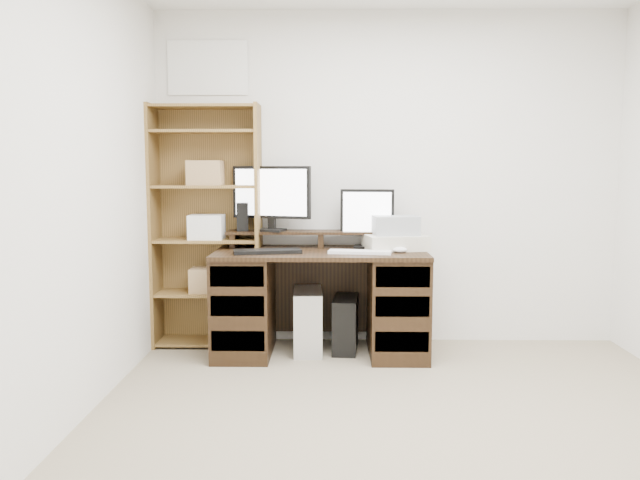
{
  "coord_description": "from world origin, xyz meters",
  "views": [
    {
      "loc": [
        -0.43,
        -2.77,
        1.33
      ],
      "look_at": [
        -0.5,
        1.43,
        0.85
      ],
      "focal_mm": 35.0,
      "sensor_mm": 36.0,
      "label": 1
    }
  ],
  "objects_px": {
    "tower_black": "(345,324)",
    "bookshelf": "(207,224)",
    "monitor_wide": "(271,195)",
    "tower_silver": "(308,321)",
    "desk": "(320,300)",
    "monitor_small": "(367,216)",
    "printer": "(395,242)"
  },
  "relations": [
    {
      "from": "tower_black",
      "to": "bookshelf",
      "type": "height_order",
      "value": "bookshelf"
    },
    {
      "from": "monitor_wide",
      "to": "bookshelf",
      "type": "xyz_separation_m",
      "value": [
        -0.48,
        0.02,
        -0.22
      ]
    },
    {
      "from": "tower_silver",
      "to": "tower_black",
      "type": "distance_m",
      "value": 0.28
    },
    {
      "from": "desk",
      "to": "monitor_small",
      "type": "distance_m",
      "value": 0.71
    },
    {
      "from": "monitor_small",
      "to": "printer",
      "type": "xyz_separation_m",
      "value": [
        0.2,
        -0.11,
        -0.18
      ]
    },
    {
      "from": "desk",
      "to": "monitor_small",
      "type": "bearing_deg",
      "value": 26.7
    },
    {
      "from": "tower_silver",
      "to": "tower_black",
      "type": "bearing_deg",
      "value": 1.9
    },
    {
      "from": "desk",
      "to": "tower_silver",
      "type": "bearing_deg",
      "value": 154.87
    },
    {
      "from": "tower_black",
      "to": "tower_silver",
      "type": "bearing_deg",
      "value": -170.44
    },
    {
      "from": "printer",
      "to": "bookshelf",
      "type": "bearing_deg",
      "value": 163.13
    },
    {
      "from": "tower_silver",
      "to": "desk",
      "type": "bearing_deg",
      "value": -27.58
    },
    {
      "from": "monitor_small",
      "to": "tower_black",
      "type": "height_order",
      "value": "monitor_small"
    },
    {
      "from": "tower_black",
      "to": "monitor_wide",
      "type": "bearing_deg",
      "value": 171.64
    },
    {
      "from": "printer",
      "to": "monitor_wide",
      "type": "bearing_deg",
      "value": 160.9
    },
    {
      "from": "desk",
      "to": "monitor_wide",
      "type": "height_order",
      "value": "monitor_wide"
    },
    {
      "from": "printer",
      "to": "tower_black",
      "type": "bearing_deg",
      "value": 169.32
    },
    {
      "from": "printer",
      "to": "tower_black",
      "type": "distance_m",
      "value": 0.7
    },
    {
      "from": "monitor_wide",
      "to": "tower_silver",
      "type": "xyz_separation_m",
      "value": [
        0.27,
        -0.15,
        -0.91
      ]
    },
    {
      "from": "bookshelf",
      "to": "monitor_wide",
      "type": "bearing_deg",
      "value": -1.82
    },
    {
      "from": "desk",
      "to": "bookshelf",
      "type": "xyz_separation_m",
      "value": [
        -0.85,
        0.21,
        0.53
      ]
    },
    {
      "from": "desk",
      "to": "printer",
      "type": "relative_size",
      "value": 3.52
    },
    {
      "from": "printer",
      "to": "bookshelf",
      "type": "xyz_separation_m",
      "value": [
        -1.39,
        0.15,
        0.11
      ]
    },
    {
      "from": "monitor_wide",
      "to": "monitor_small",
      "type": "distance_m",
      "value": 0.72
    },
    {
      "from": "printer",
      "to": "bookshelf",
      "type": "distance_m",
      "value": 1.4
    },
    {
      "from": "monitor_small",
      "to": "bookshelf",
      "type": "xyz_separation_m",
      "value": [
        -1.19,
        0.04,
        -0.07
      ]
    },
    {
      "from": "printer",
      "to": "tower_silver",
      "type": "relative_size",
      "value": 0.94
    },
    {
      "from": "monitor_wide",
      "to": "printer",
      "type": "distance_m",
      "value": 0.97
    },
    {
      "from": "tower_silver",
      "to": "monitor_small",
      "type": "bearing_deg",
      "value": 13.89
    },
    {
      "from": "desk",
      "to": "monitor_small",
      "type": "height_order",
      "value": "monitor_small"
    },
    {
      "from": "monitor_small",
      "to": "tower_silver",
      "type": "relative_size",
      "value": 0.95
    },
    {
      "from": "desk",
      "to": "monitor_small",
      "type": "relative_size",
      "value": 3.48
    },
    {
      "from": "monitor_wide",
      "to": "tower_silver",
      "type": "height_order",
      "value": "monitor_wide"
    }
  ]
}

